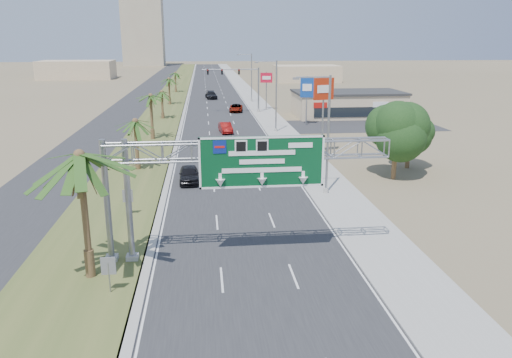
{
  "coord_description": "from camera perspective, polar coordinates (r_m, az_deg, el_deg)",
  "views": [
    {
      "loc": [
        -2.74,
        -17.96,
        12.72
      ],
      "look_at": [
        0.46,
        12.37,
        4.2
      ],
      "focal_mm": 35.0,
      "sensor_mm": 36.0,
      "label": 1
    }
  ],
  "objects": [
    {
      "name": "median_signback_a",
      "position": [
        26.96,
        -16.5,
        -9.79
      ],
      "size": [
        0.75,
        0.08,
        2.08
      ],
      "color": "gray",
      "rests_on": "ground"
    },
    {
      "name": "oak_near",
      "position": [
        48.11,
        15.78,
        5.21
      ],
      "size": [
        4.5,
        4.5,
        6.8
      ],
      "color": "brown",
      "rests_on": "ground"
    },
    {
      "name": "opposing_road",
      "position": [
        129.38,
        -12.5,
        9.61
      ],
      "size": [
        8.0,
        300.0,
        0.02
      ],
      "primitive_type": "cube",
      "color": "#28282B",
      "rests_on": "ground"
    },
    {
      "name": "pole_sign_blue",
      "position": [
        77.38,
        5.84,
        10.17
      ],
      "size": [
        2.02,
        0.58,
        7.48
      ],
      "color": "gray",
      "rests_on": "ground"
    },
    {
      "name": "palm_row_b",
      "position": [
        51.02,
        -13.65,
        6.35
      ],
      "size": [
        3.99,
        3.99,
        5.95
      ],
      "color": "brown",
      "rests_on": "ground"
    },
    {
      "name": "ground",
      "position": [
        22.18,
        2.3,
        -19.41
      ],
      "size": [
        600.0,
        600.0,
        0.0
      ],
      "primitive_type": "plane",
      "color": "#8C7A59",
      "rests_on": "ground"
    },
    {
      "name": "median_signback_b",
      "position": [
        38.12,
        -14.44,
        -2.1
      ],
      "size": [
        0.75,
        0.08,
        2.08
      ],
      "color": "gray",
      "rests_on": "ground"
    },
    {
      "name": "tower_distant",
      "position": [
        269.6,
        -12.77,
        16.26
      ],
      "size": [
        20.0,
        16.0,
        35.0
      ],
      "primitive_type": "cube",
      "color": "tan",
      "rests_on": "ground"
    },
    {
      "name": "pole_sign_red_far",
      "position": [
        93.96,
        1.2,
        11.22
      ],
      "size": [
        2.22,
        0.64,
        7.1
      ],
      "color": "gray",
      "rests_on": "ground"
    },
    {
      "name": "car_right_lane",
      "position": [
        92.24,
        -2.3,
        8.1
      ],
      "size": [
        2.79,
        5.16,
        1.37
      ],
      "primitive_type": "imported",
      "rotation": [
        0.0,
        0.0,
        -0.11
      ],
      "color": "gray",
      "rests_on": "ground"
    },
    {
      "name": "palm_row_d",
      "position": [
        84.64,
        -10.73,
        9.71
      ],
      "size": [
        3.99,
        3.99,
        5.45
      ],
      "color": "brown",
      "rests_on": "ground"
    },
    {
      "name": "store_building",
      "position": [
        88.18,
        10.43,
        8.37
      ],
      "size": [
        18.0,
        10.0,
        4.0
      ],
      "primitive_type": "cube",
      "color": "tan",
      "rests_on": "ground"
    },
    {
      "name": "car_mid_lane",
      "position": [
        71.11,
        -3.5,
        5.87
      ],
      "size": [
        2.02,
        4.54,
        1.45
      ],
      "primitive_type": "imported",
      "rotation": [
        0.0,
        0.0,
        0.11
      ],
      "color": "maroon",
      "rests_on": "ground"
    },
    {
      "name": "pole_sign_red_near",
      "position": [
        56.55,
        7.73,
        9.66
      ],
      "size": [
        2.39,
        0.96,
        8.91
      ],
      "color": "gray",
      "rests_on": "ground"
    },
    {
      "name": "median_grass",
      "position": [
        128.79,
        -9.36,
        9.76
      ],
      "size": [
        7.0,
        300.0,
        0.12
      ],
      "primitive_type": "cube",
      "color": "#485726",
      "rests_on": "ground"
    },
    {
      "name": "signal_mast",
      "position": [
        90.62,
        -1.01,
        10.62
      ],
      "size": [
        10.28,
        0.71,
        8.0
      ],
      "color": "gray",
      "rests_on": "ground"
    },
    {
      "name": "car_far",
      "position": [
        113.49,
        -5.15,
        9.52
      ],
      "size": [
        2.88,
        5.81,
        1.62
      ],
      "primitive_type": "imported",
      "rotation": [
        0.0,
        0.0,
        0.11
      ],
      "color": "black",
      "rests_on": "ground"
    },
    {
      "name": "palm_row_f",
      "position": [
        128.39,
        -9.22,
        11.83
      ],
      "size": [
        3.99,
        3.99,
        5.75
      ],
      "color": "brown",
      "rests_on": "ground"
    },
    {
      "name": "oak_far",
      "position": [
        53.01,
        17.18,
        5.24
      ],
      "size": [
        3.5,
        3.5,
        5.6
      ],
      "color": "brown",
      "rests_on": "ground"
    },
    {
      "name": "road",
      "position": [
        128.62,
        -4.84,
        9.88
      ],
      "size": [
        12.0,
        300.0,
        0.02
      ],
      "primitive_type": "cube",
      "color": "#28282B",
      "rests_on": "ground"
    },
    {
      "name": "sign_gantry",
      "position": [
        28.72,
        -2.51,
        2.18
      ],
      "size": [
        16.75,
        1.24,
        7.5
      ],
      "color": "gray",
      "rests_on": "ground"
    },
    {
      "name": "building_distant_right",
      "position": [
        161.64,
        5.8,
        11.91
      ],
      "size": [
        20.0,
        12.0,
        5.0
      ],
      "primitive_type": "cube",
      "color": "tan",
      "rests_on": "ground"
    },
    {
      "name": "streetlight_near",
      "position": [
        41.98,
        7.96,
        4.43
      ],
      "size": [
        3.27,
        0.44,
        10.0
      ],
      "color": "gray",
      "rests_on": "ground"
    },
    {
      "name": "streetlight_mid",
      "position": [
        71.13,
        2.16,
        9.12
      ],
      "size": [
        3.27,
        0.44,
        10.0
      ],
      "color": "gray",
      "rests_on": "ground"
    },
    {
      "name": "palm_row_e",
      "position": [
        103.46,
        -9.94,
        11.15
      ],
      "size": [
        3.99,
        3.99,
        6.15
      ],
      "color": "brown",
      "rests_on": "ground"
    },
    {
      "name": "building_distant_left",
      "position": [
        183.17,
        -19.78,
        11.67
      ],
      "size": [
        24.0,
        14.0,
        6.0
      ],
      "primitive_type": "cube",
      "color": "tan",
      "rests_on": "ground"
    },
    {
      "name": "palm_row_c",
      "position": [
        66.68,
        -11.96,
        9.2
      ],
      "size": [
        3.99,
        3.99,
        6.75
      ],
      "color": "brown",
      "rests_on": "ground"
    },
    {
      "name": "sidewalk_right",
      "position": [
        129.08,
        -1.01,
        9.97
      ],
      "size": [
        4.0,
        300.0,
        0.1
      ],
      "primitive_type": "cube",
      "color": "#9E9B93",
      "rests_on": "ground"
    },
    {
      "name": "palm_near",
      "position": [
        27.37,
        -19.54,
        2.48
      ],
      "size": [
        5.7,
        5.7,
        8.35
      ],
      "color": "brown",
      "rests_on": "ground"
    },
    {
      "name": "car_left_lane",
      "position": [
        46.4,
        -7.66,
        0.52
      ],
      "size": [
        1.94,
        4.51,
        1.52
      ],
      "primitive_type": "imported",
      "rotation": [
        0.0,
        0.0,
        0.03
      ],
      "color": "black",
      "rests_on": "ground"
    },
    {
      "name": "streetlight_far",
      "position": [
        106.74,
        -0.62,
        11.29
      ],
      "size": [
        3.27,
        0.44,
        10.0
      ],
      "color": "gray",
      "rests_on": "ground"
    }
  ]
}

